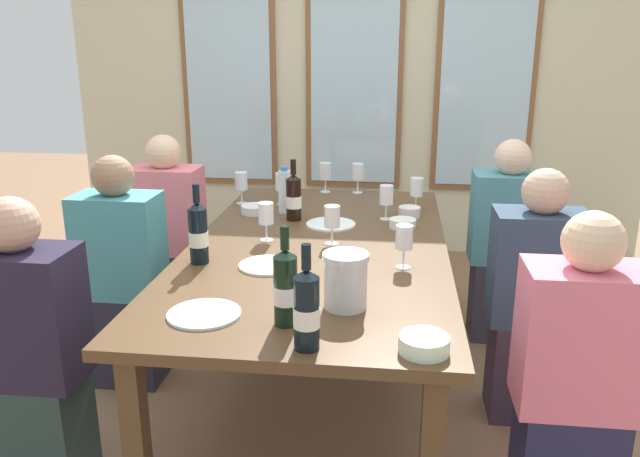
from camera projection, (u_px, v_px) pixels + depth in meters
ground_plane at (318, 393)px, 2.98m from camera, size 12.00×12.00×0.00m
back_wall_with_windows at (355, 61)px, 4.66m from camera, size 4.32×0.10×2.90m
dining_table at (318, 259)px, 2.78m from camera, size 1.12×2.11×0.74m
white_plate_0 at (204, 314)px, 2.05m from camera, size 0.24×0.24×0.01m
white_plate_1 at (268, 265)px, 2.49m from camera, size 0.23×0.23×0.01m
white_plate_2 at (331, 224)px, 3.05m from camera, size 0.24×0.24×0.01m
metal_pitcher at (346, 280)px, 2.09m from camera, size 0.16×0.16×0.19m
wine_bottle_0 at (198, 233)px, 2.50m from camera, size 0.08×0.08×0.32m
wine_bottle_1 at (294, 197)px, 3.11m from camera, size 0.08×0.08×0.30m
wine_bottle_2 at (286, 287)px, 1.96m from camera, size 0.08×0.08×0.32m
wine_bottle_3 at (307, 309)px, 1.80m from camera, size 0.08×0.08×0.32m
tasting_bowl_0 at (424, 344)px, 1.81m from camera, size 0.15×0.15×0.05m
tasting_bowl_1 at (255, 209)px, 3.25m from camera, size 0.14×0.14×0.04m
tasting_bowl_2 at (403, 223)px, 3.00m from camera, size 0.13×0.13×0.04m
tasting_bowl_3 at (409, 212)px, 3.18m from camera, size 0.11×0.11×0.05m
water_bottle at (285, 191)px, 3.24m from camera, size 0.06×0.06×0.24m
wine_glass_0 at (325, 173)px, 3.67m from camera, size 0.07×0.07×0.17m
wine_glass_1 at (332, 218)px, 2.73m from camera, size 0.07×0.07×0.17m
wine_glass_2 at (417, 189)px, 3.28m from camera, size 0.07×0.07×0.17m
wine_glass_3 at (241, 183)px, 3.42m from camera, size 0.07×0.07×0.17m
wine_glass_4 at (358, 173)px, 3.65m from camera, size 0.07×0.07×0.17m
wine_glass_5 at (266, 215)px, 2.78m from camera, size 0.07×0.07×0.17m
wine_glass_6 at (404, 238)px, 2.45m from camera, size 0.07×0.07×0.17m
wine_glass_7 at (386, 197)px, 3.11m from camera, size 0.07×0.07×0.17m
wine_glass_8 at (282, 183)px, 3.40m from camera, size 0.07×0.07×0.17m
seated_person_0 at (123, 278)px, 2.96m from camera, size 0.38×0.24×1.11m
seated_person_1 at (534, 304)px, 2.67m from camera, size 0.38×0.24×1.11m
seated_person_2 at (169, 238)px, 3.56m from camera, size 0.38×0.24×1.11m
seated_person_3 at (505, 247)px, 3.41m from camera, size 0.38×0.24×1.11m
seated_person_4 at (30, 358)px, 2.22m from camera, size 0.38×0.24×1.11m
seated_person_5 at (575, 385)px, 2.05m from camera, size 0.38×0.24×1.11m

